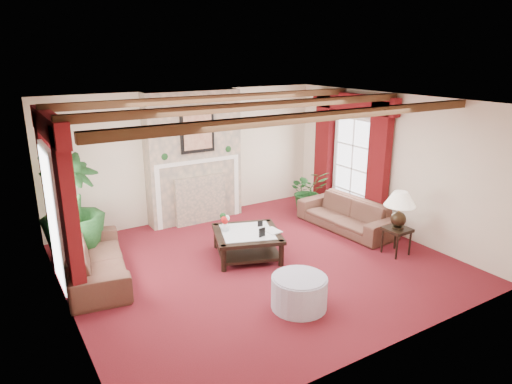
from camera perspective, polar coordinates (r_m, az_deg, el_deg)
floor at (r=7.80m, az=0.41°, el=-8.93°), size 6.00×6.00×0.00m
ceiling at (r=7.05m, az=0.46°, el=11.20°), size 6.00×6.00×0.00m
back_wall at (r=9.68m, az=-8.26°, el=4.55°), size 6.00×0.02×2.70m
left_wall at (r=6.34m, az=-23.28°, el=-3.47°), size 0.02×5.50×2.70m
right_wall at (r=9.21m, az=16.49°, el=3.37°), size 0.02×5.50×2.70m
ceiling_beams at (r=7.06m, az=0.45°, el=10.72°), size 6.00×3.00×0.12m
fireplace at (r=9.30m, az=-8.11°, el=12.47°), size 2.00×0.52×2.70m
french_door_left at (r=7.10m, az=-25.07°, el=4.99°), size 0.10×1.10×2.16m
french_door_right at (r=9.73m, az=12.38°, el=9.06°), size 0.10×1.10×2.16m
curtains_left at (r=7.05m, az=-24.61°, el=8.45°), size 0.20×2.40×2.55m
curtains_right at (r=9.61m, az=12.05°, el=11.51°), size 0.20×2.40×2.55m
sofa_left at (r=7.62m, az=-19.48°, el=-7.14°), size 2.37×1.33×0.85m
sofa_right at (r=9.31m, az=11.24°, el=-2.15°), size 2.17×0.90×0.81m
potted_palm at (r=8.43m, az=-21.76°, el=-4.28°), size 2.90×2.91×1.05m
small_plant at (r=10.24m, az=6.49°, el=-0.38°), size 1.25×1.31×0.73m
coffee_table at (r=7.98m, az=-1.10°, el=-6.54°), size 1.42×1.42×0.45m
side_table at (r=8.44m, az=17.11°, el=-5.86°), size 0.49×0.49×0.49m
ottoman at (r=6.51m, az=5.41°, el=-12.39°), size 0.78×0.78×0.46m
table_lamp at (r=8.23m, az=17.47°, el=-2.11°), size 0.54×0.54×0.68m
flower_vase at (r=7.94m, az=-3.88°, el=-4.23°), size 0.21×0.22×0.18m
book at (r=7.79m, az=1.39°, el=-4.09°), size 0.23×0.06×0.31m
photo_frame_a at (r=7.65m, az=0.76°, el=-5.10°), size 0.13×0.04×0.17m
photo_frame_b at (r=8.09m, az=0.53°, el=-3.99°), size 0.09×0.04×0.12m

